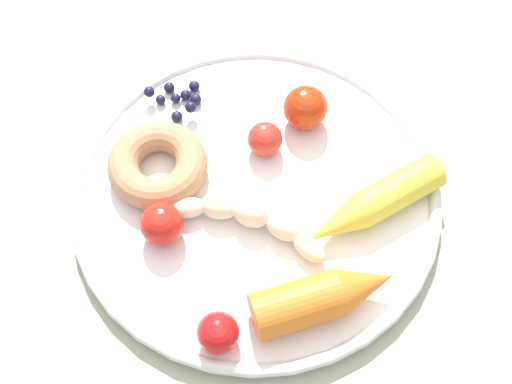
% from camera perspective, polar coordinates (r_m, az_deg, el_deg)
% --- Properties ---
extents(ground_plane, '(6.00, 6.00, 0.00)m').
position_cam_1_polar(ground_plane, '(1.35, 1.15, -14.58)').
color(ground_plane, '#403737').
extents(dining_table, '(1.02, 0.83, 0.75)m').
position_cam_1_polar(dining_table, '(0.74, 2.03, -1.63)').
color(dining_table, gray).
rests_on(dining_table, ground_plane).
extents(plate, '(0.35, 0.35, 0.02)m').
position_cam_1_polar(plate, '(0.63, 0.00, -0.13)').
color(plate, silver).
rests_on(plate, dining_table).
extents(banana, '(0.15, 0.07, 0.03)m').
position_cam_1_polar(banana, '(0.60, -0.50, -2.17)').
color(banana, beige).
rests_on(banana, plate).
extents(carrot_orange, '(0.13, 0.08, 0.04)m').
position_cam_1_polar(carrot_orange, '(0.56, 5.85, -8.84)').
color(carrot_orange, orange).
rests_on(carrot_orange, plate).
extents(carrot_yellow, '(0.14, 0.10, 0.03)m').
position_cam_1_polar(carrot_yellow, '(0.61, 9.90, -1.03)').
color(carrot_yellow, yellow).
rests_on(carrot_yellow, plate).
extents(donut, '(0.12, 0.12, 0.03)m').
position_cam_1_polar(donut, '(0.63, -8.36, 2.32)').
color(donut, tan).
rests_on(donut, plate).
extents(blueberry_pile, '(0.06, 0.05, 0.02)m').
position_cam_1_polar(blueberry_pile, '(0.68, -6.58, 7.94)').
color(blueberry_pile, '#191638').
rests_on(blueberry_pile, plate).
extents(tomato_near, '(0.03, 0.03, 0.03)m').
position_cam_1_polar(tomato_near, '(0.64, 0.76, 4.54)').
color(tomato_near, red).
rests_on(tomato_near, plate).
extents(tomato_mid, '(0.03, 0.03, 0.03)m').
position_cam_1_polar(tomato_mid, '(0.55, -3.24, -11.85)').
color(tomato_mid, red).
rests_on(tomato_mid, plate).
extents(tomato_far, '(0.04, 0.04, 0.04)m').
position_cam_1_polar(tomato_far, '(0.65, 4.21, 7.17)').
color(tomato_far, red).
rests_on(tomato_far, plate).
extents(tomato_extra, '(0.04, 0.04, 0.04)m').
position_cam_1_polar(tomato_extra, '(0.59, -8.03, -2.72)').
color(tomato_extra, red).
rests_on(tomato_extra, plate).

